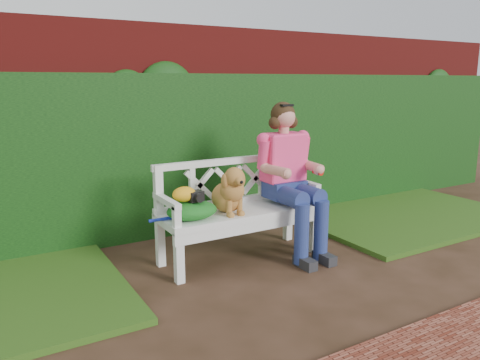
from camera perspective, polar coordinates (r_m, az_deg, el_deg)
ground at (r=3.92m, az=5.09°, el=-12.57°), size 60.00×60.00×0.00m
brick_wall at (r=5.25m, az=-6.87°, el=6.18°), size 10.00×0.30×2.20m
ivy_hedge at (r=5.08m, az=-5.80°, el=3.17°), size 10.00×0.18×1.70m
grass_right at (r=6.09m, az=18.73°, el=-3.88°), size 2.60×2.00×0.05m
garden_bench at (r=4.35m, az=-0.00°, el=-6.58°), size 1.58×0.60×0.48m
seated_woman at (r=4.47m, az=5.62°, el=0.18°), size 0.62×0.82×1.43m
dog at (r=4.11m, az=-1.40°, el=-1.10°), size 0.34×0.43×0.43m
tennis_racket at (r=4.07m, az=-6.02°, el=-4.22°), size 0.63×0.40×0.03m
green_bag at (r=3.99m, az=-5.88°, el=-3.65°), size 0.50×0.42×0.15m
camera_item at (r=3.97m, az=-5.48°, el=-1.96°), size 0.14×0.11×0.09m
baseball_glove at (r=3.95m, az=-6.82°, el=-1.73°), size 0.22×0.17×0.13m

